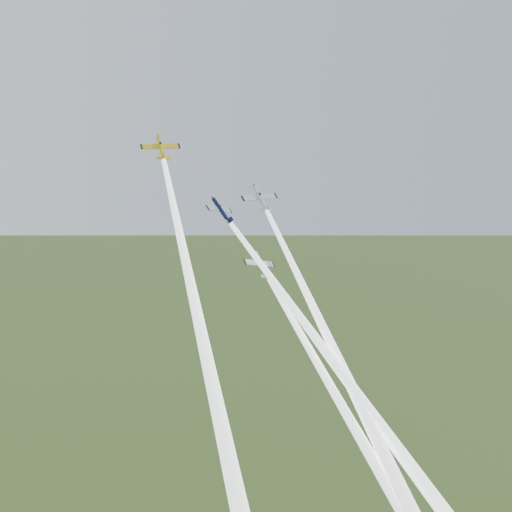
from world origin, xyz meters
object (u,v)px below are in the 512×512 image
(plane_navy, at_px, (221,211))
(plane_silver_right, at_px, (261,199))
(plane_silver_low, at_px, (261,265))
(plane_yellow, at_px, (161,148))

(plane_navy, relative_size, plane_silver_right, 0.90)
(plane_navy, relative_size, plane_silver_low, 0.97)
(plane_silver_right, xyz_separation_m, plane_silver_low, (-7.22, -8.64, -11.97))
(plane_navy, bearing_deg, plane_silver_right, -2.72)
(plane_navy, distance_m, plane_silver_right, 13.05)
(plane_silver_right, relative_size, plane_silver_low, 1.09)
(plane_yellow, height_order, plane_silver_right, plane_yellow)
(plane_yellow, distance_m, plane_silver_low, 28.81)
(plane_silver_right, bearing_deg, plane_yellow, 178.26)
(plane_silver_right, distance_m, plane_silver_low, 16.43)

